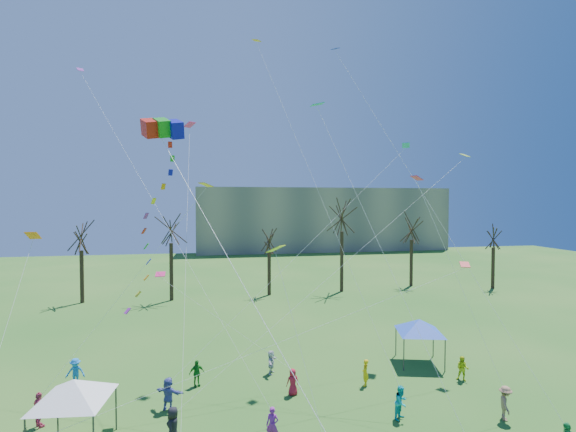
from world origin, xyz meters
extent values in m
cube|color=gray|center=(22.00, 82.00, 7.50)|extent=(60.00, 14.00, 15.00)
cylinder|color=black|center=(-19.01, 35.83, 3.04)|extent=(0.44, 0.44, 6.07)
cylinder|color=black|center=(-8.95, 35.19, 3.40)|extent=(0.44, 0.44, 6.81)
cylinder|color=black|center=(2.82, 35.88, 2.75)|extent=(0.44, 0.44, 5.49)
cylinder|color=black|center=(12.38, 36.15, 3.92)|extent=(0.44, 0.44, 7.84)
cylinder|color=black|center=(22.97, 37.76, 3.21)|extent=(0.44, 0.44, 6.42)
cylinder|color=black|center=(33.07, 34.31, 2.77)|extent=(0.44, 0.44, 5.53)
cube|color=red|center=(-7.07, 8.09, 15.47)|extent=(1.01, 1.43, 1.24)
cube|color=#139117|center=(-6.44, 8.09, 15.47)|extent=(1.01, 1.43, 1.24)
cube|color=#0D0EAA|center=(-5.82, 8.09, 15.47)|extent=(1.01, 1.43, 1.24)
cylinder|color=white|center=(-2.66, 1.50, 8.39)|extent=(0.02, 0.02, 19.42)
cylinder|color=#3F3F44|center=(-11.68, 8.00, 1.16)|extent=(0.08, 0.08, 2.32)
cylinder|color=#3F3F44|center=(-8.82, 7.72, 1.16)|extent=(0.08, 0.08, 2.32)
pyramid|color=white|center=(-10.39, 6.43, 2.81)|extent=(4.39, 4.39, 0.99)
cylinder|color=#3F3F44|center=(9.01, 11.80, 1.12)|extent=(0.09, 0.09, 2.25)
cylinder|color=#3F3F44|center=(11.70, 11.12, 1.12)|extent=(0.09, 0.09, 2.25)
cylinder|color=#3F3F44|center=(9.69, 14.50, 1.12)|extent=(0.09, 0.09, 2.25)
cylinder|color=#3F3F44|center=(12.39, 13.81, 1.12)|extent=(0.09, 0.09, 2.25)
pyramid|color=blue|center=(10.70, 12.81, 2.73)|extent=(4.15, 4.15, 0.96)
imported|color=black|center=(-5.82, 5.80, 0.93)|extent=(0.73, 0.99, 1.86)
imported|color=#87238F|center=(-1.10, 5.23, 0.85)|extent=(0.73, 0.62, 1.70)
imported|color=#0CACB5|center=(6.02, 6.08, 0.90)|extent=(1.10, 1.05, 1.79)
imported|color=#956D51|center=(11.44, 4.97, 0.91)|extent=(1.14, 1.36, 1.83)
imported|color=#CD446C|center=(-12.80, 8.65, 0.91)|extent=(1.07, 1.07, 1.83)
imported|color=#4F57AD|center=(-6.42, 9.24, 0.92)|extent=(1.77, 1.26, 1.84)
imported|color=#AF152C|center=(0.78, 9.76, 0.79)|extent=(0.83, 0.60, 1.58)
imported|color=yellow|center=(5.54, 10.11, 0.84)|extent=(0.63, 0.72, 1.68)
imported|color=#C0D616|center=(12.06, 9.66, 0.79)|extent=(0.98, 0.96, 1.59)
imported|color=blue|center=(-12.55, 13.30, 0.89)|extent=(1.17, 0.69, 1.78)
imported|color=#1B7E1F|center=(-5.00, 11.95, 0.83)|extent=(1.05, 0.72, 1.66)
imported|color=silver|center=(-0.09, 12.95, 0.79)|extent=(1.00, 1.54, 1.59)
cube|color=#D7650B|center=(-12.29, 7.16, 10.07)|extent=(0.54, 0.63, 0.39)
cube|color=#E22595|center=(-5.53, 15.96, 17.19)|extent=(0.91, 0.93, 0.32)
cylinder|color=white|center=(-5.32, 8.61, 9.25)|extent=(0.01, 0.01, 21.35)
cube|color=#DAFF1A|center=(-1.31, 2.63, 9.73)|extent=(0.83, 0.82, 0.32)
cylinder|color=white|center=(-0.41, 1.47, 5.52)|extent=(0.01, 0.01, 8.56)
cube|color=#18B6AE|center=(2.26, 9.71, 17.48)|extent=(0.80, 0.63, 0.21)
cylinder|color=white|center=(4.37, 5.17, 9.39)|extent=(0.01, 0.01, 18.69)
cube|color=blue|center=(5.64, 17.17, 23.75)|extent=(0.79, 0.78, 0.23)
cylinder|color=white|center=(8.65, 9.27, 12.53)|extent=(0.01, 0.01, 27.79)
cube|color=red|center=(9.45, 5.76, 8.30)|extent=(0.68, 0.74, 0.24)
cylinder|color=white|center=(-0.96, 5.25, 4.80)|extent=(0.01, 0.01, 21.88)
cube|color=#99C52E|center=(14.73, 13.73, 15.18)|extent=(0.72, 0.79, 0.31)
cylinder|color=white|center=(4.45, 9.76, 8.24)|extent=(0.01, 0.01, 25.82)
cube|color=purple|center=(-14.14, 20.55, 22.07)|extent=(0.66, 0.68, 0.36)
cylinder|color=white|center=(-7.62, 12.89, 11.69)|extent=(0.01, 0.01, 28.64)
cube|color=#FEB80D|center=(-0.40, 19.14, 24.74)|extent=(0.82, 0.79, 0.20)
cylinder|color=white|center=(2.81, 12.61, 13.02)|extent=(0.01, 0.01, 27.25)
cube|color=#DE255F|center=(7.57, 7.58, 13.04)|extent=(0.75, 0.67, 0.27)
cylinder|color=white|center=(9.51, 6.27, 7.17)|extent=(0.01, 0.01, 12.26)
cube|color=gold|center=(-4.29, 10.03, 12.67)|extent=(0.91, 0.89, 0.24)
cylinder|color=white|center=(-8.54, 9.34, 6.98)|extent=(0.01, 0.01, 13.95)
cube|color=#1992BD|center=(11.47, 16.73, 16.26)|extent=(0.83, 0.90, 0.34)
cylinder|color=white|center=(2.53, 12.99, 8.78)|extent=(0.01, 0.01, 24.25)
cube|color=#CC2262|center=(-6.88, 10.07, 7.53)|extent=(0.57, 0.73, 0.19)
cylinder|color=white|center=(-3.05, 9.92, 4.42)|extent=(0.01, 0.01, 9.64)
camera|label=1|loc=(-3.74, -13.65, 11.66)|focal=25.00mm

